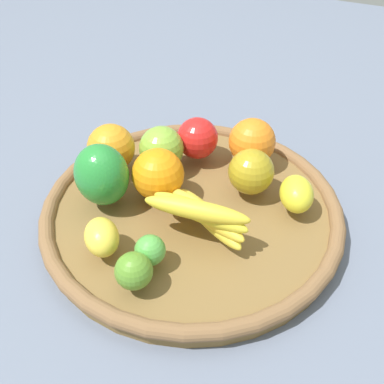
% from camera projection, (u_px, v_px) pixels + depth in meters
% --- Properties ---
extents(ground_plane, '(2.40, 2.40, 0.00)m').
position_uv_depth(ground_plane, '(192.00, 219.00, 0.73)').
color(ground_plane, slate).
rests_on(ground_plane, ground).
extents(basket, '(0.47, 0.47, 0.04)m').
position_uv_depth(basket, '(192.00, 211.00, 0.72)').
color(basket, brown).
rests_on(basket, ground_plane).
extents(lime_1, '(0.06, 0.06, 0.05)m').
position_uv_depth(lime_1, '(132.00, 270.00, 0.57)').
color(lime_1, '#59912B').
rests_on(lime_1, basket).
extents(lemon_0, '(0.07, 0.08, 0.05)m').
position_uv_depth(lemon_0, '(296.00, 194.00, 0.68)').
color(lemon_0, yellow).
rests_on(lemon_0, basket).
extents(orange_2, '(0.08, 0.08, 0.08)m').
position_uv_depth(orange_2, '(158.00, 174.00, 0.69)').
color(orange_2, orange).
rests_on(orange_2, basket).
extents(apple_2, '(0.10, 0.10, 0.07)m').
position_uv_depth(apple_2, '(197.00, 138.00, 0.77)').
color(apple_2, red).
rests_on(apple_2, basket).
extents(banana_bunch, '(0.15, 0.10, 0.07)m').
position_uv_depth(banana_bunch, '(202.00, 213.00, 0.64)').
color(banana_bunch, yellow).
rests_on(banana_bunch, basket).
extents(orange_0, '(0.11, 0.11, 0.08)m').
position_uv_depth(orange_0, '(111.00, 148.00, 0.75)').
color(orange_0, orange).
rests_on(orange_0, basket).
extents(orange_1, '(0.10, 0.10, 0.08)m').
position_uv_depth(orange_1, '(252.00, 142.00, 0.76)').
color(orange_1, orange).
rests_on(orange_1, basket).
extents(bell_pepper, '(0.10, 0.10, 0.10)m').
position_uv_depth(bell_pepper, '(102.00, 175.00, 0.68)').
color(bell_pepper, '#298E37').
rests_on(bell_pepper, basket).
extents(apple_0, '(0.08, 0.08, 0.07)m').
position_uv_depth(apple_0, '(161.00, 148.00, 0.75)').
color(apple_0, '#84B73A').
rests_on(apple_0, basket).
extents(apple_1, '(0.07, 0.07, 0.07)m').
position_uv_depth(apple_1, '(251.00, 172.00, 0.70)').
color(apple_1, '#A9921F').
rests_on(apple_1, basket).
extents(lemon_1, '(0.08, 0.08, 0.05)m').
position_uv_depth(lemon_1, '(102.00, 237.00, 0.61)').
color(lemon_1, yellow).
rests_on(lemon_1, basket).
extents(lime_0, '(0.05, 0.05, 0.04)m').
position_uv_depth(lime_0, '(153.00, 251.00, 0.60)').
color(lime_0, '#53AC44').
rests_on(lime_0, basket).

